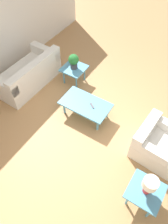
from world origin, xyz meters
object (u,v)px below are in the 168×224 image
object	(u,v)px
table_lamp	(150,185)
side_table_lamp	(145,192)
coffee_table	(86,105)
side_table_plant	(74,70)
armchair	(158,144)
sofa	(28,75)
potted_plant	(74,61)

from	to	relation	value
table_lamp	side_table_lamp	bearing A→B (deg)	0.00
coffee_table	side_table_plant	xyz separation A→B (m)	(0.87, -0.82, 0.04)
armchair	coffee_table	distance (m)	1.75
sofa	side_table_lamp	distance (m)	3.91
armchair	side_table_lamp	bearing A→B (deg)	-168.26
coffee_table	side_table_lamp	xyz separation A→B (m)	(-1.89, 1.13, 0.04)
side_table_plant	table_lamp	xyz separation A→B (m)	(-2.76, 1.95, 0.33)
potted_plant	sofa	bearing A→B (deg)	36.37
coffee_table	potted_plant	size ratio (longest dim) A/B	2.84
sofa	coffee_table	distance (m)	1.82
coffee_table	table_lamp	world-z (taller)	table_lamp
coffee_table	sofa	bearing A→B (deg)	-3.64
potted_plant	armchair	bearing A→B (deg)	161.57
sofa	coffee_table	xyz separation A→B (m)	(-1.82, 0.12, 0.06)
sofa	coffee_table	world-z (taller)	sofa
armchair	potted_plant	size ratio (longest dim) A/B	2.48
side_table_plant	armchair	bearing A→B (deg)	161.57
side_table_plant	table_lamp	distance (m)	3.39
coffee_table	side_table_plant	distance (m)	1.19
armchair	side_table_lamp	world-z (taller)	armchair
sofa	coffee_table	bearing A→B (deg)	87.66
armchair	side_table_plant	bearing A→B (deg)	75.78
potted_plant	side_table_lamp	bearing A→B (deg)	144.71
sofa	potted_plant	distance (m)	1.24
side_table_plant	potted_plant	distance (m)	0.28
side_table_plant	table_lamp	bearing A→B (deg)	144.71
armchair	side_table_lamp	size ratio (longest dim) A/B	1.69
side_table_lamp	potted_plant	world-z (taller)	potted_plant
sofa	table_lamp	distance (m)	3.94
sofa	side_table_lamp	size ratio (longest dim) A/B	3.07
side_table_plant	potted_plant	xyz separation A→B (m)	(-0.00, -0.00, 0.28)
potted_plant	coffee_table	bearing A→B (deg)	136.68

